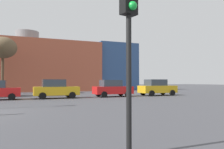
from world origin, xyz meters
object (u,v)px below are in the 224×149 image
Objects in this scene: parked_car_4 at (112,88)px; traffic_light_near_right at (129,22)px; parked_car_5 at (157,88)px; parked_car_3 at (56,89)px; bare_tree_0 at (3,48)px.

parked_car_4 is 19.05m from traffic_light_near_right.
parked_car_4 is 5.65m from parked_car_5.
parked_car_3 is 5.96m from parked_car_4.
parked_car_3 is 1.02× the size of parked_car_4.
parked_car_3 is 0.58× the size of bare_tree_0.
traffic_light_near_right reaches higher than parked_car_5.
parked_car_5 is at bearing -0.00° from parked_car_3.
bare_tree_0 reaches higher than parked_car_5.
parked_car_3 is 17.81m from traffic_light_near_right.
bare_tree_0 reaches higher than parked_car_3.
parked_car_5 is at bearing -29.20° from bare_tree_0.
bare_tree_0 reaches higher than traffic_light_near_right.
traffic_light_near_right is (-0.87, -17.67, 2.05)m from parked_car_3.
traffic_light_near_right is at bearing -92.81° from parked_car_3.
parked_car_5 reaches higher than parked_car_3.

